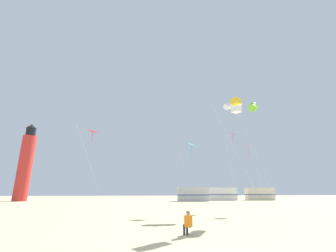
% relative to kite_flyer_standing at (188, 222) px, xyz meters
% --- Properties ---
extents(kite_flyer_standing, '(0.41, 0.55, 1.16)m').
position_rel_kite_flyer_standing_xyz_m(kite_flyer_standing, '(0.00, 0.00, 0.00)').
color(kite_flyer_standing, orange).
rests_on(kite_flyer_standing, ground).
extents(kite_diamond_scarlet, '(3.36, 2.82, 8.58)m').
position_rel_kite_flyer_standing_xyz_m(kite_diamond_scarlet, '(-7.65, 13.09, 7.42)').
color(kite_diamond_scarlet, silver).
rests_on(kite_diamond_scarlet, ground).
extents(kite_tube_lime, '(3.09, 3.33, 10.63)m').
position_rel_kite_flyer_standing_xyz_m(kite_tube_lime, '(8.36, 7.88, 9.32)').
color(kite_tube_lime, silver).
rests_on(kite_tube_lime, ground).
extents(kite_diamond_rainbow, '(1.89, 1.89, 7.02)m').
position_rel_kite_flyer_standing_xyz_m(kite_diamond_rainbow, '(9.40, 11.68, 5.97)').
color(kite_diamond_rainbow, silver).
rests_on(kite_diamond_rainbow, ground).
extents(kite_diamond_magenta, '(1.68, 1.68, 9.64)m').
position_rel_kite_flyer_standing_xyz_m(kite_diamond_magenta, '(9.73, 16.52, 8.44)').
color(kite_diamond_magenta, silver).
rests_on(kite_diamond_magenta, ground).
extents(kite_box_gold, '(3.03, 2.78, 9.26)m').
position_rel_kite_flyer_standing_xyz_m(kite_box_gold, '(5.09, 4.54, 8.06)').
color(kite_box_gold, silver).
rests_on(kite_box_gold, ground).
extents(kite_tube_white, '(2.90, 2.49, 12.77)m').
position_rel_kite_flyer_standing_xyz_m(kite_tube_white, '(8.45, 12.74, 11.46)').
color(kite_tube_white, silver).
rests_on(kite_tube_white, ground).
extents(kite_diamond_cyan, '(1.84, 1.84, 7.02)m').
position_rel_kite_flyer_standing_xyz_m(kite_diamond_cyan, '(2.89, 11.43, 5.96)').
color(kite_diamond_cyan, silver).
rests_on(kite_diamond_cyan, ground).
extents(lighthouse_distant, '(2.80, 2.80, 16.80)m').
position_rel_kite_flyer_standing_xyz_m(lighthouse_distant, '(-27.32, 41.66, 7.22)').
color(lighthouse_distant, red).
rests_on(lighthouse_distant, ground).
extents(rv_van_silver, '(6.49, 2.49, 2.80)m').
position_rel_kite_flyer_standing_xyz_m(rv_van_silver, '(8.85, 37.24, 0.78)').
color(rv_van_silver, '#B7BABF').
rests_on(rv_van_silver, ground).
extents(rv_van_white, '(6.47, 2.43, 2.80)m').
position_rel_kite_flyer_standing_xyz_m(rv_van_white, '(16.59, 41.02, 0.78)').
color(rv_van_white, white).
rests_on(rv_van_white, ground).
extents(rv_van_cream, '(6.61, 2.86, 2.80)m').
position_rel_kite_flyer_standing_xyz_m(rv_van_cream, '(25.82, 41.22, 0.78)').
color(rv_van_cream, beige).
rests_on(rv_van_cream, ground).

